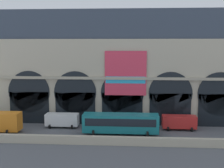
# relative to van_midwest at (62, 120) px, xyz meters

# --- Properties ---
(ground_plane) EXTENTS (200.00, 200.00, 0.00)m
(ground_plane) POSITION_rel_van_midwest_xyz_m (9.48, -2.80, -1.25)
(ground_plane) COLOR #54565B
(quay_parapet_wall) EXTENTS (90.00, 0.70, 1.14)m
(quay_parapet_wall) POSITION_rel_van_midwest_xyz_m (9.48, -7.99, -0.68)
(quay_parapet_wall) COLOR #B2A891
(quay_parapet_wall) RESTS_ON ground
(station_building) EXTENTS (48.09, 4.91, 18.85)m
(station_building) POSITION_rel_van_midwest_xyz_m (9.52, 4.46, 7.82)
(station_building) COLOR #B2A891
(station_building) RESTS_ON ground
(van_midwest) EXTENTS (5.20, 2.48, 2.20)m
(van_midwest) POSITION_rel_van_midwest_xyz_m (0.00, 0.00, 0.00)
(van_midwest) COLOR white
(van_midwest) RESTS_ON ground
(bus_center) EXTENTS (11.00, 3.25, 3.10)m
(bus_center) POSITION_rel_van_midwest_xyz_m (9.49, -3.46, 0.54)
(bus_center) COLOR #19727A
(bus_center) RESTS_ON ground
(van_mideast) EXTENTS (5.20, 2.48, 2.20)m
(van_mideast) POSITION_rel_van_midwest_xyz_m (18.42, -0.00, 0.00)
(van_mideast) COLOR red
(van_mideast) RESTS_ON ground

